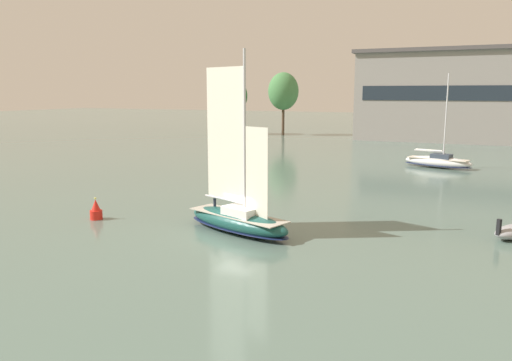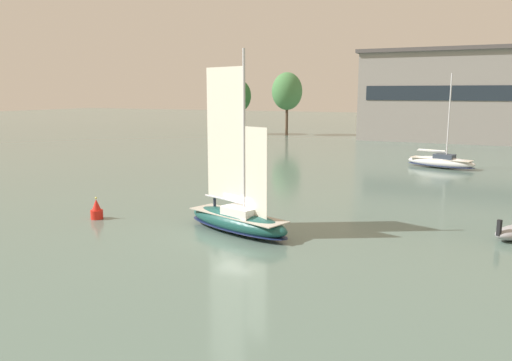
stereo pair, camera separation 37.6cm
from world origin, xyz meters
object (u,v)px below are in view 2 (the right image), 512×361
object	(u,v)px
tree_shore_left	(238,96)
tree_shore_center	(287,91)
sailboat_main	(237,218)
channel_buoy	(97,210)
sailboat_moored_mid_channel	(441,162)

from	to	relation	value
tree_shore_left	tree_shore_center	bearing A→B (deg)	13.60
tree_shore_left	sailboat_main	distance (m)	78.22
tree_shore_center	sailboat_main	xyz separation A→B (m)	(24.51, -72.09, -8.41)
sailboat_main	channel_buoy	bearing A→B (deg)	-173.44
sailboat_main	channel_buoy	world-z (taller)	sailboat_main
sailboat_moored_mid_channel	channel_buoy	distance (m)	42.75
tree_shore_left	sailboat_moored_mid_channel	size ratio (longest dim) A/B	1.05
tree_shore_left	sailboat_main	size ratio (longest dim) A/B	1.01
sailboat_main	tree_shore_center	bearing A→B (deg)	108.78
tree_shore_left	tree_shore_center	size ratio (longest dim) A/B	0.89
tree_shore_left	sailboat_main	world-z (taller)	tree_shore_left
tree_shore_left	tree_shore_center	world-z (taller)	tree_shore_center
sailboat_main	sailboat_moored_mid_channel	distance (m)	37.37
tree_shore_center	sailboat_moored_mid_channel	world-z (taller)	tree_shore_center
channel_buoy	sailboat_main	bearing A→B (deg)	6.56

